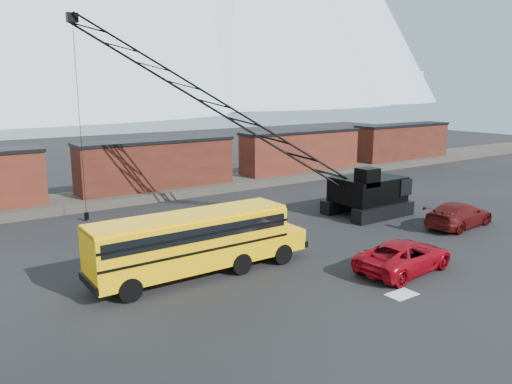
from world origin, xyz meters
TOP-DOWN VIEW (x-y plane):
  - ground at (0.00, 0.00)m, footprint 160.00×160.00m
  - gravel_berm at (0.00, 22.00)m, footprint 120.00×5.00m
  - boxcar_mid at (0.00, 22.00)m, footprint 13.70×3.10m
  - boxcar_east_near at (16.00, 22.00)m, footprint 13.70×3.10m
  - boxcar_east_far at (32.00, 22.00)m, footprint 13.70×3.10m
  - snow_patch at (0.50, -4.00)m, footprint 1.40×0.90m
  - school_bus at (-5.99, 3.43)m, footprint 11.65×2.65m
  - red_pickup at (2.97, -2.08)m, footprint 5.99×3.17m
  - maroon_suv at (12.64, 1.27)m, footprint 5.98×2.86m
  - crawler_crane at (0.40, 12.11)m, footprint 20.92×12.44m

SIDE VIEW (x-z plane):
  - ground at x=0.00m, z-range 0.00..0.00m
  - snow_patch at x=0.50m, z-range 0.00..0.02m
  - gravel_berm at x=0.00m, z-range 0.00..0.70m
  - red_pickup at x=2.97m, z-range 0.00..1.61m
  - maroon_suv at x=12.64m, z-range 0.00..1.68m
  - school_bus at x=-5.99m, z-range 0.20..3.39m
  - boxcar_mid at x=0.00m, z-range 0.68..4.85m
  - boxcar_east_near at x=16.00m, z-range 0.68..4.85m
  - boxcar_east_far at x=32.00m, z-range 0.68..4.85m
  - crawler_crane at x=0.40m, z-range 0.90..15.05m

